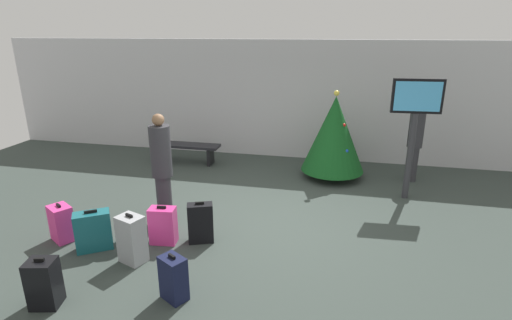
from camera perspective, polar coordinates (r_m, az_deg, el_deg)
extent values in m
plane|color=#38423D|center=(6.81, 1.39, -9.20)|extent=(16.00, 16.00, 0.00)
cube|color=silver|center=(10.03, 5.78, 8.61)|extent=(16.00, 0.20, 2.94)
cylinder|color=#4C3319|center=(8.99, 10.89, -1.90)|extent=(0.12, 0.12, 0.18)
cone|color=#14511E|center=(8.72, 11.25, 3.73)|extent=(1.37, 1.37, 1.65)
sphere|color=#F2D84C|center=(8.55, 11.62, 9.48)|extent=(0.12, 0.12, 0.12)
sphere|color=blue|center=(8.48, 13.00, 1.29)|extent=(0.08, 0.08, 0.08)
sphere|color=blue|center=(8.76, 11.66, 6.85)|extent=(0.08, 0.08, 0.08)
sphere|color=red|center=(8.55, 12.64, 4.98)|extent=(0.08, 0.08, 0.08)
sphere|color=blue|center=(8.84, 12.90, 4.50)|extent=(0.08, 0.08, 0.08)
cylinder|color=#333338|center=(8.07, 21.38, 0.45)|extent=(0.12, 0.12, 1.69)
cube|color=black|center=(7.82, 22.37, 8.57)|extent=(0.91, 0.14, 0.63)
cube|color=#4CB2F2|center=(7.77, 22.42, 8.51)|extent=(0.81, 0.06, 0.54)
cube|color=black|center=(9.84, -10.15, 2.12)|extent=(1.69, 0.44, 0.06)
cube|color=black|center=(10.16, -13.38, 1.01)|extent=(0.08, 0.35, 0.42)
cube|color=black|center=(9.69, -6.61, 0.56)|extent=(0.08, 0.35, 0.42)
cylinder|color=#333338|center=(6.97, -13.16, -5.36)|extent=(0.26, 0.26, 0.81)
cylinder|color=#333338|center=(6.68, -13.67, 1.23)|extent=(0.43, 0.43, 0.86)
sphere|color=#8C6647|center=(6.55, -14.02, 5.68)|extent=(0.20, 0.20, 0.20)
cylinder|color=#333338|center=(9.19, 21.67, -0.52)|extent=(0.24, 0.24, 0.77)
cylinder|color=#333338|center=(8.98, 22.26, 4.27)|extent=(0.44, 0.44, 0.82)
sphere|color=#8C6647|center=(8.89, 22.65, 7.41)|extent=(0.19, 0.19, 0.19)
cube|color=black|center=(5.48, -28.40, -15.46)|extent=(0.38, 0.34, 0.60)
cube|color=black|center=(5.32, -28.94, -12.54)|extent=(0.12, 0.05, 0.04)
cube|color=#19606B|center=(6.43, -22.52, -9.49)|extent=(0.57, 0.49, 0.60)
cube|color=black|center=(6.30, -22.88, -6.91)|extent=(0.17, 0.12, 0.04)
cube|color=black|center=(6.20, -8.04, -9.04)|extent=(0.43, 0.32, 0.64)
cube|color=black|center=(6.05, -8.18, -6.21)|extent=(0.14, 0.08, 0.04)
cube|color=#E5388C|center=(6.91, -26.38, -8.22)|extent=(0.45, 0.42, 0.57)
cube|color=black|center=(6.79, -26.74, -5.90)|extent=(0.12, 0.09, 0.04)
cube|color=#141938|center=(5.08, -11.88, -16.45)|extent=(0.39, 0.36, 0.57)
cube|color=black|center=(4.91, -12.11, -13.52)|extent=(0.11, 0.08, 0.04)
cube|color=#E5388C|center=(6.29, -13.33, -9.23)|extent=(0.42, 0.28, 0.58)
cube|color=black|center=(6.16, -13.54, -6.67)|extent=(0.14, 0.05, 0.04)
cube|color=#9EA0A5|center=(5.91, -17.58, -10.90)|extent=(0.43, 0.38, 0.70)
cube|color=black|center=(5.75, -17.93, -7.68)|extent=(0.13, 0.07, 0.04)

